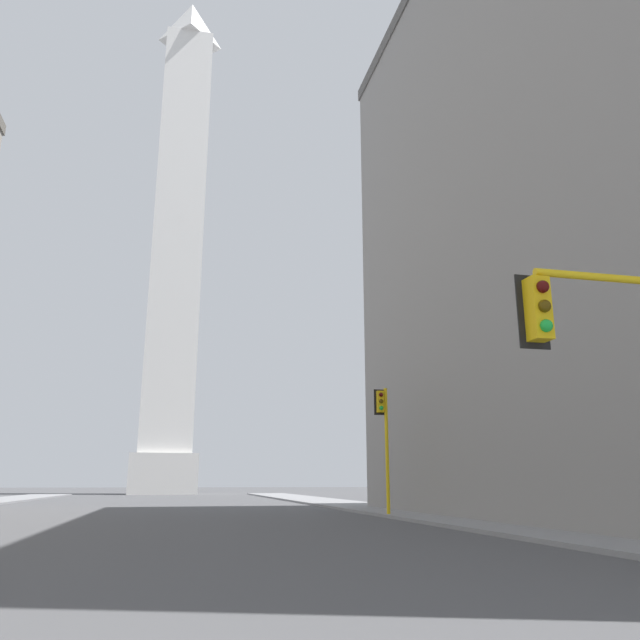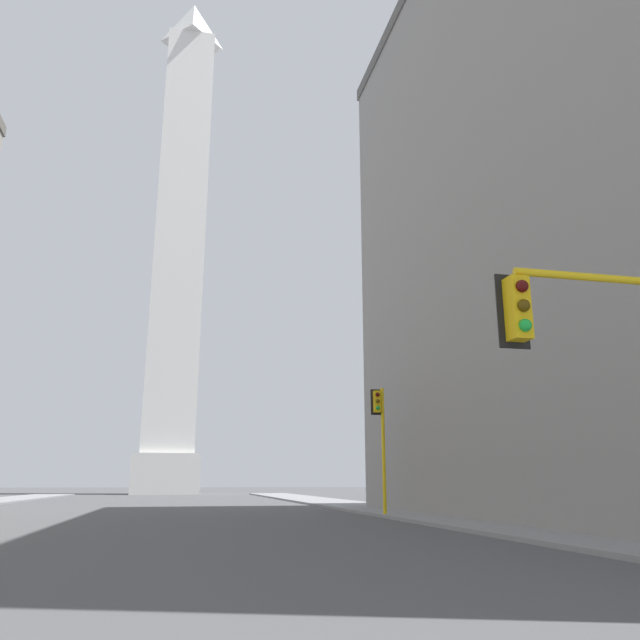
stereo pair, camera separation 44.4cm
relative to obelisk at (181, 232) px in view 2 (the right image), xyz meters
name	(u,v)px [view 2 (the right image)]	position (x,y,z in m)	size (l,w,h in m)	color
sidewalk_right	(403,512)	(13.82, -58.37, -38.97)	(5.00, 109.44, 0.15)	gray
obelisk	(181,232)	(0.00, 0.00, 0.00)	(9.15, 9.15, 80.85)	silver
traffic_light_mid_right	(381,431)	(11.58, -61.60, -34.86)	(0.77, 0.51, 6.39)	yellow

